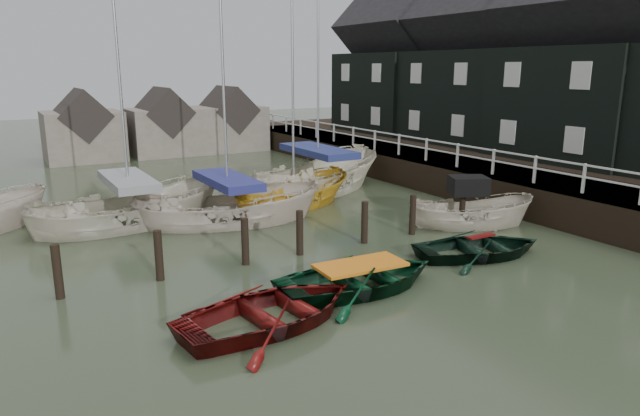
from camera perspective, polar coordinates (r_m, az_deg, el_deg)
ground at (r=15.87m, az=7.02°, el=-6.93°), size 120.00×120.00×0.00m
pier at (r=29.01m, az=10.12°, el=3.93°), size 3.04×32.00×2.70m
land_strip at (r=32.93m, az=17.45°, el=3.42°), size 14.00×38.00×1.50m
quay_houses at (r=31.56m, az=20.04°, el=13.19°), size 6.52×28.14×10.01m
mooring_pilings at (r=17.53m, az=-1.79°, el=-3.08°), size 13.72×0.22×1.80m
far_sheds at (r=39.21m, az=-15.58°, el=7.88°), size 14.00×4.08×4.39m
rowboat_red at (r=13.11m, az=-4.71°, el=-11.51°), size 4.82×3.73×0.92m
rowboat_green at (r=14.99m, az=4.02°, el=-8.14°), size 4.62×3.40×0.93m
rowboat_dkgreen at (r=18.17m, az=15.65°, el=-4.65°), size 4.65×3.84×0.84m
motorboat at (r=21.33m, az=14.73°, el=-1.60°), size 4.80×3.50×2.69m
sailboat_a at (r=22.03m, az=-18.34°, el=-1.44°), size 7.51×3.68×11.37m
sailboat_b at (r=21.47m, az=-9.10°, el=-1.29°), size 7.39×4.27×11.47m
sailboat_c at (r=23.75m, az=-2.62°, el=0.23°), size 6.52×4.12×10.48m
sailboat_d at (r=26.55m, az=-0.20°, el=1.80°), size 8.94×6.27×13.74m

